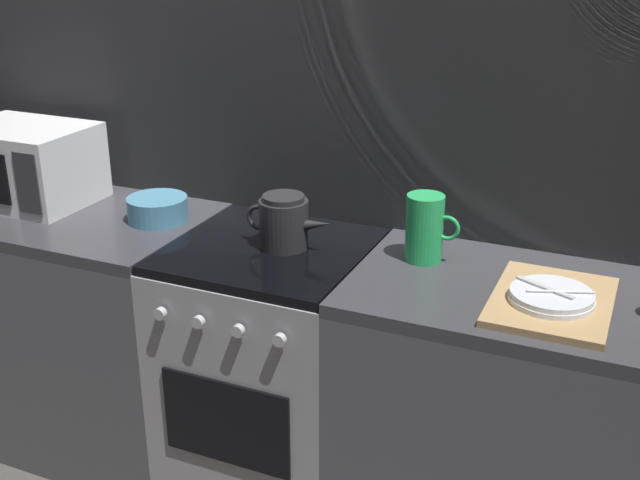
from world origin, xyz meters
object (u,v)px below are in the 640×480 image
at_px(stove_unit, 272,373).
at_px(mixing_bowl, 158,209).
at_px(dish_pile, 552,300).
at_px(microwave, 25,164).
at_px(kettle, 284,222).
at_px(pitcher, 425,228).

bearing_deg(stove_unit, mixing_bowl, 172.51).
bearing_deg(dish_pile, microwave, 176.67).
xyz_separation_m(mixing_bowl, dish_pile, (1.30, -0.12, -0.02)).
bearing_deg(mixing_bowl, kettle, -4.50).
bearing_deg(microwave, dish_pile, -3.33).
distance_m(stove_unit, microwave, 1.14).
height_order(mixing_bowl, dish_pile, mixing_bowl).
relative_size(kettle, pitcher, 1.42).
bearing_deg(pitcher, mixing_bowl, -177.60).
xyz_separation_m(stove_unit, pitcher, (0.46, 0.10, 0.55)).
bearing_deg(pitcher, stove_unit, -168.24).
bearing_deg(pitcher, kettle, -169.67).
distance_m(kettle, pitcher, 0.43).
relative_size(stove_unit, pitcher, 4.50).
bearing_deg(stove_unit, dish_pile, -4.23).
height_order(stove_unit, kettle, kettle).
distance_m(microwave, mixing_bowl, 0.54).
relative_size(kettle, mixing_bowl, 1.42).
bearing_deg(microwave, mixing_bowl, 1.58).
relative_size(kettle, dish_pile, 0.71).
bearing_deg(dish_pile, kettle, 174.15).
bearing_deg(pitcher, microwave, -177.90).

